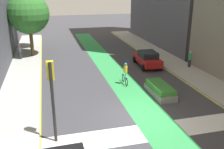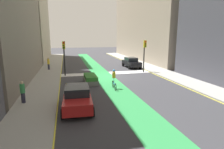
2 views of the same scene
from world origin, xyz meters
name	(u,v)px [view 1 (image 1 of 2)]	position (x,y,z in m)	size (l,w,h in m)	color
ground_plane	(137,116)	(0.00, 0.00, 0.00)	(120.00, 120.00, 0.00)	#38383D
bike_lane_paint	(149,114)	(0.76, 0.00, 0.00)	(2.40, 60.00, 0.01)	#2D8C47
crosswalk_band	(150,132)	(0.00, -2.00, 0.00)	(12.00, 1.80, 0.01)	silver
sidewalk_left	(12,131)	(-7.50, 0.00, 0.07)	(3.00, 60.00, 0.15)	#9E9E99
curb_stripe_left	(40,128)	(-6.00, 0.00, 0.01)	(0.16, 60.00, 0.01)	yellow
curb_stripe_right	(219,105)	(6.00, 0.00, 0.01)	(0.16, 60.00, 0.01)	yellow
traffic_signal_near_left	(52,87)	(-5.14, -1.43, 3.05)	(0.35, 0.52, 4.36)	black
car_red_right_far	(147,59)	(4.59, 9.73, 0.80)	(2.19, 4.28, 1.57)	#A51919
cyclist_in_lane	(125,73)	(0.90, 5.52, 0.97)	(0.32, 1.73, 1.86)	black
pedestrian_sidewalk_right_a	(190,59)	(8.37, 8.00, 0.97)	(0.34, 0.34, 1.62)	#262638
pedestrian_sidewalk_left_a	(20,51)	(-8.14, 15.28, 1.01)	(0.34, 0.34, 1.69)	#262638
street_tree_near	(29,13)	(-6.87, 16.52, 4.92)	(4.52, 4.52, 7.04)	brown
street_tree_far	(29,9)	(-7.05, 20.71, 5.02)	(3.52, 3.52, 6.66)	brown
median_planter	(160,90)	(2.76, 2.67, 0.40)	(1.33, 3.18, 0.85)	slate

